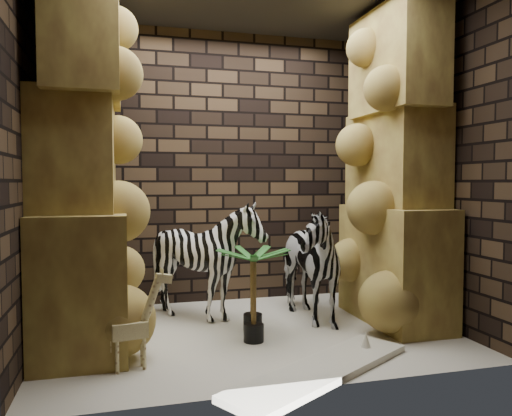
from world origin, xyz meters
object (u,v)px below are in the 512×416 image
object	(u,v)px
zebra_left	(206,266)
palm_back	(254,295)
giraffe_toy	(130,319)
palm_front	(253,289)
zebra_right	(302,253)
surfboard	(321,371)

from	to	relation	value
zebra_left	palm_back	bearing A→B (deg)	-72.15
giraffe_toy	palm_front	size ratio (longest dim) A/B	0.96
zebra_left	giraffe_toy	world-z (taller)	zebra_left
zebra_left	giraffe_toy	xyz separation A→B (m)	(-0.74, -1.12, -0.16)
palm_back	palm_front	bearing A→B (deg)	76.85
zebra_right	zebra_left	distance (m)	0.93
zebra_right	surfboard	size ratio (longest dim) A/B	0.78
zebra_right	zebra_left	world-z (taller)	zebra_right
zebra_left	giraffe_toy	bearing A→B (deg)	-125.37
giraffe_toy	zebra_right	bearing A→B (deg)	19.37
palm_back	zebra_right	bearing A→B (deg)	40.44
giraffe_toy	palm_front	distance (m)	1.28
surfboard	zebra_left	bearing A→B (deg)	78.38
zebra_right	palm_back	size ratio (longest dim) A/B	1.63
zebra_right	palm_back	xyz separation A→B (m)	(-0.62, -0.53, -0.25)
zebra_left	surfboard	size ratio (longest dim) A/B	0.70
zebra_right	palm_front	size ratio (longest dim) A/B	1.70
zebra_left	surfboard	distance (m)	1.72
zebra_left	surfboard	bearing A→B (deg)	-72.69
zebra_right	palm_back	distance (m)	0.85
palm_back	surfboard	xyz separation A→B (m)	(0.28, -0.80, -0.37)
giraffe_toy	palm_back	size ratio (longest dim) A/B	0.92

